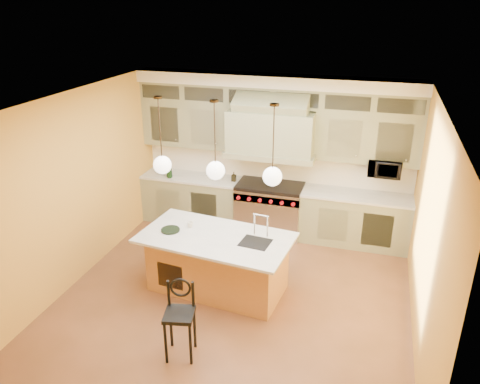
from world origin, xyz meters
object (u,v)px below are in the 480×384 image
(range, at_px, (270,208))
(kitchen_island, at_px, (218,262))
(counter_stool, at_px, (180,315))
(microwave, at_px, (384,168))

(range, distance_m, kitchen_island, 2.08)
(kitchen_island, xyz_separation_m, counter_stool, (0.02, -1.46, 0.10))
(range, xyz_separation_m, microwave, (1.95, 0.11, 0.96))
(range, height_order, microwave, microwave)
(counter_stool, height_order, microwave, microwave)
(microwave, bearing_deg, range, -176.88)
(range, relative_size, counter_stool, 1.18)
(range, distance_m, microwave, 2.18)
(kitchen_island, height_order, counter_stool, kitchen_island)
(counter_stool, bearing_deg, microwave, 46.07)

